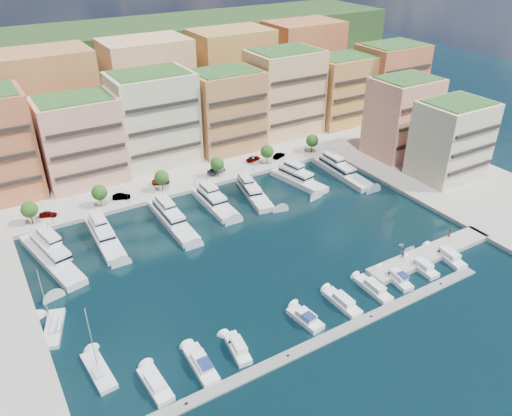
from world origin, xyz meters
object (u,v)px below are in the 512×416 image
object	(u,v)px
cruiser_9	(447,256)
car_3	(216,170)
lamppost_1	(127,194)
car_2	(161,181)
tree_0	(29,210)
cruiser_7	(397,278)
sailboat_1	(54,329)
lamppost_2	(194,177)
car_5	(279,155)
tree_4	(267,152)
tree_2	(162,177)
yacht_2	(171,218)
cruiser_8	(422,267)
tree_1	(99,193)
cruiser_4	(305,319)
yacht_6	(340,170)
cruiser_6	(373,289)
lamppost_3	(253,162)
cruiser_2	(238,348)
yacht_5	(297,178)
sailboat_0	(99,371)
yacht_0	(50,255)
tree_5	(312,141)
person_1	(449,233)
yacht_4	(253,192)
car_4	(253,158)
lamppost_0	(51,213)
tender_2	(410,251)
lamppost_4	(306,149)
tree_3	(217,164)
person_0	(403,254)
cruiser_5	(342,302)
cruiser_0	(156,385)
cruiser_1	(201,365)
tender_1	(401,245)
yacht_1	(104,235)
car_1	(121,196)

from	to	relation	value
cruiser_9	car_3	size ratio (longest dim) A/B	1.59
lamppost_1	car_2	bearing A→B (deg)	29.19
tree_0	cruiser_7	size ratio (longest dim) A/B	0.71
sailboat_1	lamppost_2	bearing A→B (deg)	39.16
car_5	tree_4	bearing A→B (deg)	87.45
tree_2	lamppost_1	size ratio (longest dim) A/B	1.35
yacht_2	cruiser_8	world-z (taller)	yacht_2
car_2	car_3	xyz separation A→B (m)	(15.72, -1.71, 0.20)
tree_1	cruiser_4	xyz separation A→B (m)	(19.44, -58.10, -4.17)
yacht_6	car_5	bearing A→B (deg)	120.61
cruiser_6	lamppost_2	bearing A→B (deg)	101.63
lamppost_3	cruiser_2	world-z (taller)	lamppost_3
tree_4	cruiser_9	xyz separation A→B (m)	(8.22, -58.10, -4.20)
lamppost_1	yacht_5	bearing A→B (deg)	-13.26
sailboat_0	tree_0	bearing A→B (deg)	90.87
car_2	yacht_0	bearing A→B (deg)	137.12
tree_1	tree_5	bearing A→B (deg)	0.00
cruiser_8	sailboat_0	size ratio (longest dim) A/B	0.58
cruiser_4	tree_1	bearing A→B (deg)	108.50
sailboat_0	person_1	distance (m)	77.00
yacht_5	yacht_4	bearing A→B (deg)	-178.44
tree_1	car_4	xyz separation A→B (m)	(45.60, 3.71, -2.99)
lamppost_0	tender_2	xyz separation A→B (m)	(63.15, -50.20, -3.38)
tree_4	lamppost_4	bearing A→B (deg)	-10.85
cruiser_7	car_4	distance (m)	61.95
tree_3	person_0	bearing A→B (deg)	-74.39
yacht_6	person_0	bearing A→B (deg)	-111.99
yacht_4	cruiser_6	distance (m)	45.11
lamppost_4	cruiser_5	xyz separation A→B (m)	(-32.18, -55.79, -3.28)
lamppost_2	cruiser_0	distance (m)	64.70
cruiser_2	car_2	bearing A→B (deg)	79.61
tree_4	car_2	world-z (taller)	tree_4
cruiser_1	cruiser_4	bearing A→B (deg)	0.07
lamppost_3	cruiser_4	size ratio (longest dim) A/B	0.56
cruiser_1	sailboat_1	size ratio (longest dim) A/B	0.68
tender_1	person_1	distance (m)	11.17
cruiser_8	tender_1	distance (m)	8.74
tree_4	cruiser_0	distance (m)	81.22
yacht_1	yacht_6	world-z (taller)	same
cruiser_9	tender_2	bearing A→B (deg)	132.14
yacht_0	cruiser_2	size ratio (longest dim) A/B	3.16
tree_1	sailboat_0	world-z (taller)	sailboat_0
cruiser_8	car_1	size ratio (longest dim) A/B	1.74
tree_2	tree_5	bearing A→B (deg)	0.00
cruiser_2	sailboat_1	size ratio (longest dim) A/B	0.58
yacht_0	cruiser_8	distance (m)	76.81
tree_1	tree_3	distance (m)	32.00
lamppost_3	tender_1	world-z (taller)	lamppost_3
lamppost_4	sailboat_1	distance (m)	86.78
tree_3	yacht_0	size ratio (longest dim) A/B	0.23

